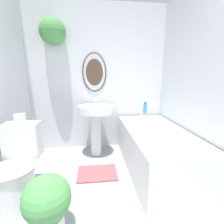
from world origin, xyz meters
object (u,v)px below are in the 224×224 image
Objects in this scene: shampoo_bottle at (145,108)px; potted_plant at (47,202)px; pedestal_sink at (96,119)px; toilet_paper_roll at (20,119)px; bathtub at (155,149)px; toilet at (17,170)px.

shampoo_bottle reaches higher than potted_plant.
pedestal_sink is 8.25× the size of toilet_paper_roll.
pedestal_sink is at bearing 145.71° from bathtub.
toilet is 6.91× the size of toilet_paper_roll.
pedestal_sink reaches higher than potted_plant.
bathtub is (0.79, -0.54, -0.30)m from pedestal_sink.
pedestal_sink is 1.10m from toilet_paper_roll.
toilet is 0.84× the size of pedestal_sink.
bathtub is (1.60, 0.37, -0.03)m from toilet.
toilet_paper_roll is (0.00, 0.20, 0.49)m from toilet.
toilet_paper_roll reaches higher than shampoo_bottle.
shampoo_bottle is 1.99m from potted_plant.
toilet reaches higher than bathtub.
pedestal_sink is 1.79× the size of potted_plant.
potted_plant is at bearing -57.37° from toilet_paper_roll.
toilet is at bearing 132.99° from potted_plant.
toilet is 1.50× the size of potted_plant.
toilet_paper_roll is (-0.40, 0.63, 0.53)m from potted_plant.
pedestal_sink is (0.81, 0.91, 0.27)m from toilet.
potted_plant is at bearing -106.74° from pedestal_sink.
pedestal_sink is 4.89× the size of shampoo_bottle.
bathtub is 1.69m from toilet_paper_roll.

